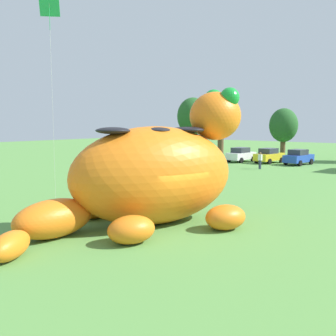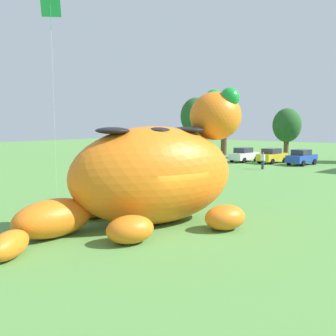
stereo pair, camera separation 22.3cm
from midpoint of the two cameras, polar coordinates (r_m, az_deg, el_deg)
The scene contains 10 objects.
ground_plane at distance 17.56m, azimuth 0.91°, elevation -8.83°, with size 160.00×160.00×0.00m, color #568E42.
giant_inflatable_creature at distance 18.03m, azimuth -1.69°, elevation -0.86°, with size 8.11×12.78×6.37m.
car_white at distance 47.56m, azimuth 11.13°, elevation 1.91°, with size 2.18×4.22×1.72m.
car_yellow at distance 46.88m, azimuth 15.04°, elevation 1.74°, with size 2.33×4.28×1.72m.
car_blue at distance 45.80m, azimuth 19.03°, elevation 1.49°, with size 2.32×4.28×1.72m.
tree_far_left at distance 60.76m, azimuth 4.21°, elevation 7.46°, with size 4.79×4.79×8.50m.
tree_left at distance 57.02m, azimuth 8.31°, elevation 7.56°, with size 4.87×4.87×8.65m.
tree_mid_left at distance 53.77m, azimuth 17.05°, elevation 5.93°, with size 3.69×3.69×6.55m.
spectator_by_cars at distance 40.55m, azimuth 13.79°, elevation 1.03°, with size 0.38×0.26×1.71m.
tethered_flying_kite at distance 24.54m, azimuth -16.48°, elevation 21.59°, with size 1.13×1.13×12.07m.
Camera 2 is at (10.66, -13.14, 4.69)m, focal length 41.83 mm.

